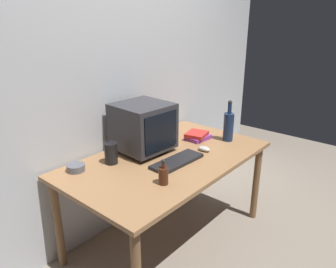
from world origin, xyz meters
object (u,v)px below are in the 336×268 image
keyboard (177,161)px  bottle_short (163,175)px  cd_spindle (76,168)px  metal_canister (111,153)px  crt_monitor (143,127)px  bottle_tall (229,126)px  book_stack (197,136)px  computer_mouse (204,149)px

keyboard → bottle_short: 0.32m
keyboard → cd_spindle: cd_spindle is taller
metal_canister → crt_monitor: bearing=-2.5°
bottle_tall → bottle_short: (-0.90, -0.08, -0.07)m
crt_monitor → book_stack: bearing=-20.0°
bottle_short → metal_canister: bearing=91.6°
computer_mouse → bottle_tall: 0.33m
book_stack → bottle_short: bearing=-159.3°
bottle_short → cd_spindle: bearing=113.6°
crt_monitor → computer_mouse: bearing=-50.3°
computer_mouse → keyboard: bearing=173.7°
computer_mouse → metal_canister: size_ratio=0.67×
bottle_tall → metal_canister: 1.00m
computer_mouse → metal_canister: (-0.60, 0.37, 0.06)m
metal_canister → keyboard: bearing=-49.0°
bottle_short → metal_canister: size_ratio=1.10×
crt_monitor → bottle_tall: 0.72m
crt_monitor → bottle_tall: crt_monitor is taller
crt_monitor → cd_spindle: bearing=169.3°
book_stack → metal_canister: 0.80m
keyboard → computer_mouse: computer_mouse is taller
crt_monitor → metal_canister: 0.33m
bottle_short → book_stack: 0.81m
crt_monitor → keyboard: (-0.00, -0.33, -0.18)m
computer_mouse → cd_spindle: 0.95m
crt_monitor → bottle_tall: bearing=-31.7°
bottle_short → computer_mouse: bearing=9.8°
crt_monitor → keyboard: 0.38m
bottle_tall → bottle_short: bottle_tall is taller
bottle_short → crt_monitor: bearing=57.4°
computer_mouse → bottle_short: bottle_short is taller
cd_spindle → metal_canister: (0.23, -0.09, 0.05)m
keyboard → computer_mouse: 0.30m
keyboard → book_stack: 0.50m
crt_monitor → cd_spindle: size_ratio=3.39×
keyboard → cd_spindle: (-0.53, 0.43, 0.01)m
keyboard → computer_mouse: (0.30, -0.02, 0.01)m
computer_mouse → book_stack: book_stack is taller
keyboard → bottle_short: bottle_short is taller
computer_mouse → bottle_tall: size_ratio=0.29×
cd_spindle → keyboard: bearing=-39.2°
book_stack → metal_canister: bearing=166.6°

